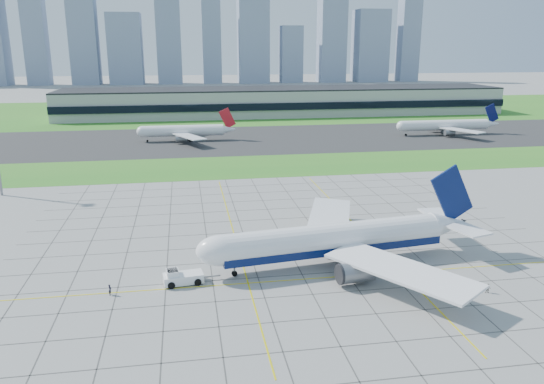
# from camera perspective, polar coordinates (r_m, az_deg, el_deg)

# --- Properties ---
(ground) EXTENTS (1400.00, 1400.00, 0.00)m
(ground) POSITION_cam_1_polar(r_m,az_deg,el_deg) (96.19, 3.26, -8.85)
(ground) COLOR #9A9A95
(ground) RESTS_ON ground
(grass_median) EXTENTS (700.00, 35.00, 0.04)m
(grass_median) POSITION_cam_1_polar(r_m,az_deg,el_deg) (180.94, -2.98, 2.77)
(grass_median) COLOR #287722
(grass_median) RESTS_ON ground
(asphalt_taxiway) EXTENTS (700.00, 75.00, 0.04)m
(asphalt_taxiway) POSITION_cam_1_polar(r_m,az_deg,el_deg) (234.67, -4.53, 5.66)
(asphalt_taxiway) COLOR #383838
(asphalt_taxiway) RESTS_ON ground
(grass_far) EXTENTS (700.00, 145.00, 0.04)m
(grass_far) POSITION_cam_1_polar(r_m,az_deg,el_deg) (343.34, -6.18, 8.69)
(grass_far) COLOR #287722
(grass_far) RESTS_ON ground
(apron_markings) EXTENTS (120.00, 130.00, 0.03)m
(apron_markings) POSITION_cam_1_polar(r_m,az_deg,el_deg) (106.24, 2.17, -6.41)
(apron_markings) COLOR #474744
(apron_markings) RESTS_ON ground
(terminal) EXTENTS (260.00, 43.00, 15.80)m
(terminal) POSITION_cam_1_polar(r_m,az_deg,el_deg) (322.52, 1.27, 9.75)
(terminal) COLOR #B7B7B2
(terminal) RESTS_ON ground
(city_skyline) EXTENTS (523.00, 32.40, 160.00)m
(city_skyline) POSITION_cam_1_polar(r_m,az_deg,el_deg) (605.92, -8.81, 17.05)
(city_skyline) COLOR #7F8EA6
(city_skyline) RESTS_ON ground
(airliner) EXTENTS (55.49, 55.89, 17.51)m
(airliner) POSITION_cam_1_polar(r_m,az_deg,el_deg) (99.50, 6.82, -5.11)
(airliner) COLOR white
(airliner) RESTS_ON ground
(pushback_tug) EXTENTS (9.96, 4.18, 2.74)m
(pushback_tug) POSITION_cam_1_polar(r_m,az_deg,el_deg) (93.38, -9.74, -9.02)
(pushback_tug) COLOR white
(pushback_tug) RESTS_ON ground
(crew_near) EXTENTS (0.55, 0.74, 1.87)m
(crew_near) POSITION_cam_1_polar(r_m,az_deg,el_deg) (92.21, -17.03, -10.02)
(crew_near) COLOR black
(crew_near) RESTS_ON ground
(crew_far) EXTENTS (0.91, 0.79, 1.60)m
(crew_far) POSITION_cam_1_polar(r_m,az_deg,el_deg) (95.97, 22.23, -9.58)
(crew_far) COLOR black
(crew_far) RESTS_ON ground
(distant_jet_1) EXTENTS (40.09, 42.66, 14.08)m
(distant_jet_1) POSITION_cam_1_polar(r_m,az_deg,el_deg) (232.81, -9.39, 6.53)
(distant_jet_1) COLOR white
(distant_jet_1) RESTS_ON ground
(distant_jet_2) EXTENTS (47.76, 42.66, 14.08)m
(distant_jet_2) POSITION_cam_1_polar(r_m,az_deg,el_deg) (259.14, 18.18, 6.86)
(distant_jet_2) COLOR white
(distant_jet_2) RESTS_ON ground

